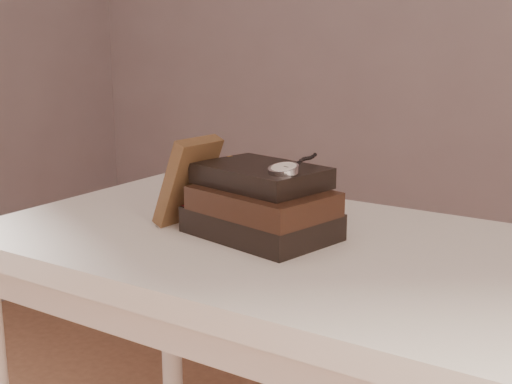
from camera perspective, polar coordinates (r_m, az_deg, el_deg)
The scene contains 5 objects.
table at distance 1.19m, azimuth 1.56°, elevation -7.96°, with size 1.00×0.60×0.75m.
book_stack at distance 1.14m, azimuth 0.47°, elevation -1.02°, with size 0.27×0.21×0.12m.
journal at distance 1.21m, azimuth -5.69°, elevation 0.94°, with size 0.02×0.10×0.16m, color #3E2818.
pocket_watch at distance 1.08m, azimuth 2.48°, elevation 2.00°, with size 0.06×0.15×0.02m.
eyeglasses at distance 1.25m, azimuth 0.27°, elevation 0.84°, with size 0.12×0.13×0.05m.
Camera 1 is at (0.58, -0.59, 1.09)m, focal length 47.98 mm.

